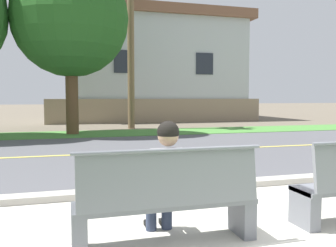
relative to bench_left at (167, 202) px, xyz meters
name	(u,v)px	position (x,y,z in m)	size (l,w,h in m)	color
ground_plane	(139,145)	(1.25, 7.63, -0.46)	(140.00, 140.00, 0.00)	#665B4C
sidewalk_pavement	(276,232)	(1.25, 0.03, -0.45)	(44.00, 3.60, 0.01)	beige
curb_edge	(208,186)	(1.25, 1.98, -0.40)	(44.00, 0.30, 0.11)	#ADA89E
street_asphalt	(150,152)	(1.25, 6.13, -0.45)	(52.00, 8.00, 0.01)	#515156
road_centre_line	(150,152)	(1.25, 6.13, -0.45)	(48.00, 0.14, 0.01)	#E0CC4C
far_verge_grass	(120,133)	(1.25, 11.58, -0.45)	(48.00, 2.80, 0.02)	#478438
bench_left	(167,202)	(0.00, 0.00, 0.00)	(1.84, 0.48, 1.01)	slate
seated_person_grey	(166,176)	(0.03, 0.17, 0.22)	(0.52, 0.68, 1.25)	#333D56
shade_tree_centre	(74,10)	(-0.52, 11.59, 4.47)	(4.59, 4.59, 7.58)	brown
garden_wall	(160,111)	(4.47, 17.35, 0.24)	(13.00, 0.36, 1.40)	gray
house_across_street	(152,67)	(4.81, 20.55, 3.10)	(11.93, 6.91, 7.02)	#B7BCC1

